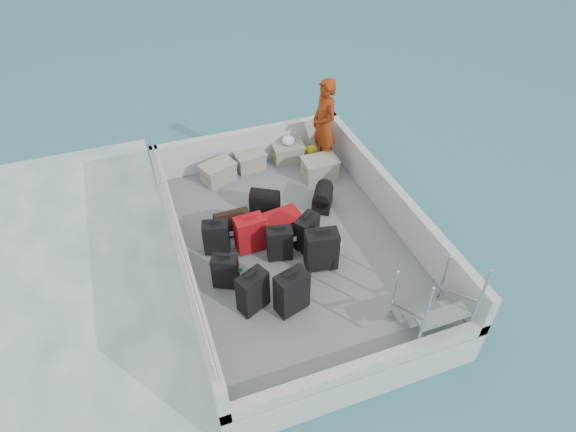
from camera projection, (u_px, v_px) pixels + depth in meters
name	position (u px, v px, depth m)	size (l,w,h in m)	color
ground	(293.00, 269.00, 8.04)	(160.00, 160.00, 0.00)	#1C5865
ferry_hull	(293.00, 257.00, 7.85)	(3.60, 5.00, 0.60)	silver
deck	(293.00, 243.00, 7.65)	(3.30, 4.70, 0.02)	slate
deck_fittings	(322.00, 233.00, 7.26)	(3.60, 5.00, 0.90)	#B8BDBD
suitcase_0	(253.00, 292.00, 6.46)	(0.41, 0.23, 0.64)	black
suitcase_1	(225.00, 272.00, 6.80)	(0.36, 0.21, 0.54)	black
suitcase_2	(216.00, 238.00, 7.31)	(0.39, 0.23, 0.57)	black
suitcase_3	(292.00, 292.00, 6.43)	(0.44, 0.26, 0.67)	black
suitcase_4	(280.00, 244.00, 7.22)	(0.38, 0.22, 0.56)	black
suitcase_5	(250.00, 234.00, 7.34)	(0.44, 0.26, 0.61)	#B40D1A
suitcase_6	(321.00, 250.00, 7.05)	(0.48, 0.28, 0.66)	black
suitcase_7	(307.00, 232.00, 7.41)	(0.40, 0.23, 0.57)	black
suitcase_8	(281.00, 222.00, 7.81)	(0.43, 0.66, 0.26)	#B40D1A
duffel_0	(232.00, 224.00, 7.74)	(0.55, 0.30, 0.32)	black
duffel_1	(265.00, 202.00, 8.15)	(0.48, 0.30, 0.32)	black
duffel_2	(323.00, 199.00, 8.22)	(0.48, 0.30, 0.32)	black
crate_0	(218.00, 173.00, 8.78)	(0.56, 0.39, 0.34)	gray
crate_1	(250.00, 161.00, 9.09)	(0.52, 0.36, 0.32)	gray
crate_2	(288.00, 153.00, 9.28)	(0.55, 0.38, 0.33)	gray
crate_3	(320.00, 169.00, 8.87)	(0.60, 0.41, 0.36)	gray
yellow_bag	(311.00, 151.00, 9.44)	(0.28, 0.26, 0.22)	gold
white_bag	(288.00, 142.00, 9.11)	(0.24, 0.24, 0.18)	white
passenger	(324.00, 125.00, 8.74)	(0.64, 0.41, 1.73)	#C33F12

